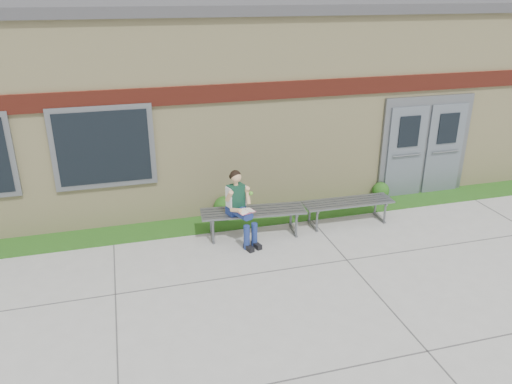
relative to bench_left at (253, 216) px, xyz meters
name	(u,v)px	position (x,y,z in m)	size (l,w,h in m)	color
ground	(304,283)	(0.35, -1.92, -0.40)	(80.00, 80.00, 0.00)	#9E9E99
grass_strip	(261,218)	(0.35, 0.68, -0.39)	(16.00, 0.80, 0.02)	#295316
school_building	(224,89)	(0.35, 4.07, 1.70)	(16.20, 6.22, 4.20)	beige
bench_left	(253,216)	(0.00, 0.00, 0.00)	(2.06, 0.76, 0.52)	slate
bench_right	(348,206)	(2.00, 0.00, -0.03)	(1.86, 0.55, 0.48)	slate
girl	(240,205)	(-0.31, -0.20, 0.35)	(0.58, 0.83, 1.40)	navy
shrub_mid	(224,207)	(-0.37, 0.93, -0.16)	(0.45, 0.45, 0.45)	#295316
shrub_east	(381,190)	(3.28, 0.93, -0.19)	(0.38, 0.38, 0.38)	#295316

